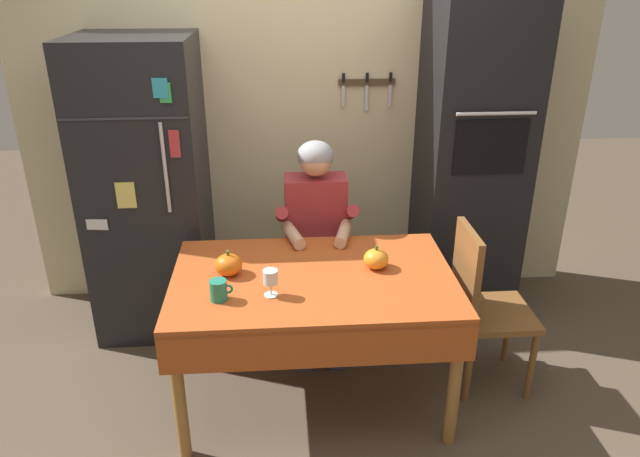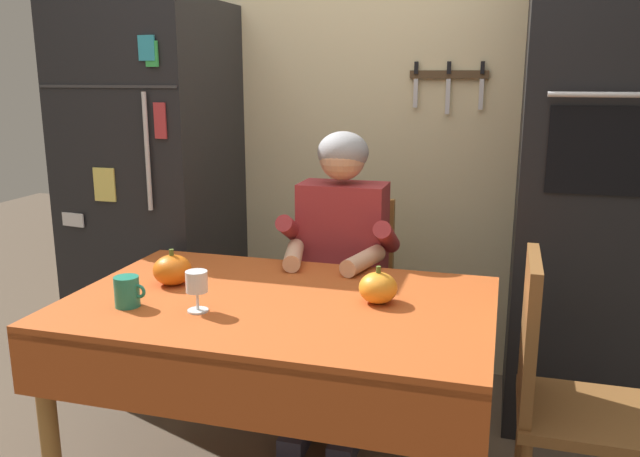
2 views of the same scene
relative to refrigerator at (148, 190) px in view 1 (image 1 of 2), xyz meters
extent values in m
plane|color=brown|center=(0.95, -0.96, -0.90)|extent=(10.00, 10.00, 0.00)
cube|color=beige|center=(1.00, 0.39, 0.40)|extent=(3.70, 0.10, 2.60)
cube|color=#4C3823|center=(1.37, 0.33, 0.57)|extent=(0.36, 0.02, 0.04)
cube|color=silver|center=(1.22, 0.32, 0.48)|extent=(0.02, 0.01, 0.13)
cube|color=black|center=(1.22, 0.32, 0.60)|extent=(0.02, 0.01, 0.06)
cube|color=silver|center=(1.37, 0.32, 0.47)|extent=(0.02, 0.01, 0.16)
cube|color=black|center=(1.37, 0.32, 0.60)|extent=(0.02, 0.01, 0.06)
cube|color=silver|center=(1.52, 0.32, 0.48)|extent=(0.02, 0.01, 0.14)
cube|color=black|center=(1.52, 0.32, 0.60)|extent=(0.02, 0.01, 0.06)
cube|color=black|center=(0.00, 0.00, 0.00)|extent=(0.68, 0.68, 1.80)
cylinder|color=silver|center=(0.19, -0.36, 0.25)|extent=(0.02, 0.02, 0.50)
cube|color=#333335|center=(0.00, -0.34, 0.52)|extent=(0.67, 0.01, 0.01)
cube|color=teal|center=(0.21, -0.35, 0.67)|extent=(0.08, 0.02, 0.10)
cube|color=#E5D666|center=(-0.04, -0.35, 0.10)|extent=(0.10, 0.01, 0.15)
cube|color=green|center=(0.23, -0.35, 0.65)|extent=(0.06, 0.02, 0.10)
cube|color=silver|center=(-0.22, -0.35, -0.07)|extent=(0.12, 0.02, 0.06)
cube|color=#B73338|center=(0.25, -0.35, 0.38)|extent=(0.06, 0.01, 0.15)
cube|color=black|center=(2.00, 0.04, 0.15)|extent=(0.60, 0.60, 2.10)
cube|color=black|center=(2.00, -0.26, 0.30)|extent=(0.42, 0.01, 0.32)
cylinder|color=silver|center=(2.00, -0.29, 0.50)|extent=(0.45, 0.02, 0.02)
cylinder|color=#9E6B33|center=(0.31, -1.25, -0.55)|extent=(0.06, 0.06, 0.70)
cylinder|color=#9E6B33|center=(0.31, -0.47, -0.55)|extent=(0.06, 0.06, 0.70)
cylinder|color=#9E6B33|center=(1.59, -1.25, -0.55)|extent=(0.06, 0.06, 0.70)
cylinder|color=#9E6B33|center=(1.59, -0.47, -0.55)|extent=(0.06, 0.06, 0.70)
cube|color=#B24C1E|center=(0.95, -0.86, -0.18)|extent=(1.40, 0.90, 0.04)
cube|color=#B24C1E|center=(0.95, -1.30, -0.28)|extent=(1.40, 0.01, 0.20)
cube|color=#9E6B33|center=(1.01, -0.17, -0.47)|extent=(0.40, 0.40, 0.04)
cube|color=#9E6B33|center=(1.01, 0.01, -0.21)|extent=(0.36, 0.04, 0.48)
cylinder|color=#9E6B33|center=(0.84, -0.34, -0.69)|extent=(0.04, 0.04, 0.41)
cylinder|color=#9E6B33|center=(0.84, 0.00, -0.69)|extent=(0.04, 0.04, 0.41)
cylinder|color=#9E6B33|center=(1.18, -0.34, -0.69)|extent=(0.04, 0.04, 0.41)
cylinder|color=#9E6B33|center=(1.18, 0.00, -0.69)|extent=(0.04, 0.04, 0.41)
cube|color=#38384C|center=(0.91, -0.55, -0.86)|extent=(0.10, 0.22, 0.08)
cube|color=#38384C|center=(1.11, -0.55, -0.86)|extent=(0.10, 0.22, 0.08)
cylinder|color=#38384C|center=(0.91, -0.49, -0.67)|extent=(0.09, 0.09, 0.38)
cylinder|color=#38384C|center=(1.11, -0.49, -0.67)|extent=(0.09, 0.09, 0.38)
cube|color=#38384C|center=(0.92, -0.33, -0.40)|extent=(0.12, 0.40, 0.11)
cube|color=#38384C|center=(1.10, -0.33, -0.40)|extent=(0.12, 0.40, 0.11)
cube|color=#9E2D33|center=(1.01, -0.21, -0.11)|extent=(0.36, 0.20, 0.48)
cylinder|color=#9E2D33|center=(0.81, -0.28, -0.07)|extent=(0.07, 0.26, 0.18)
cylinder|color=#9E2D33|center=(1.21, -0.28, -0.07)|extent=(0.07, 0.26, 0.18)
cylinder|color=#D8A884|center=(0.87, -0.45, -0.13)|extent=(0.13, 0.27, 0.07)
cylinder|color=#D8A884|center=(1.15, -0.45, -0.13)|extent=(0.13, 0.27, 0.07)
sphere|color=#D8A884|center=(1.01, -0.23, 0.24)|extent=(0.19, 0.19, 0.19)
ellipsoid|color=#99999E|center=(1.01, -0.22, 0.26)|extent=(0.21, 0.21, 0.17)
cube|color=brown|center=(1.93, -0.80, -0.47)|extent=(0.40, 0.40, 0.04)
cube|color=brown|center=(1.75, -0.80, -0.21)|extent=(0.04, 0.36, 0.48)
cylinder|color=brown|center=(2.10, -0.97, -0.69)|extent=(0.04, 0.04, 0.41)
cylinder|color=brown|center=(1.76, -0.97, -0.69)|extent=(0.04, 0.04, 0.41)
cylinder|color=brown|center=(2.10, -0.63, -0.69)|extent=(0.04, 0.04, 0.41)
cylinder|color=brown|center=(1.76, -0.63, -0.69)|extent=(0.04, 0.04, 0.41)
cylinder|color=#237F66|center=(0.50, -1.06, -0.11)|extent=(0.08, 0.08, 0.10)
torus|color=#237F66|center=(0.55, -1.06, -0.11)|extent=(0.05, 0.01, 0.05)
cylinder|color=white|center=(0.74, -1.04, -0.16)|extent=(0.07, 0.07, 0.01)
cylinder|color=white|center=(0.74, -1.04, -0.12)|extent=(0.01, 0.01, 0.06)
cylinder|color=white|center=(0.74, -1.04, -0.06)|extent=(0.07, 0.07, 0.07)
ellipsoid|color=orange|center=(0.53, -0.82, -0.11)|extent=(0.14, 0.14, 0.11)
cylinder|color=#4C6023|center=(0.53, -0.82, -0.04)|extent=(0.02, 0.02, 0.02)
ellipsoid|color=orange|center=(1.27, -0.80, -0.11)|extent=(0.13, 0.13, 0.10)
cylinder|color=#4C6023|center=(1.27, -0.80, -0.05)|extent=(0.02, 0.02, 0.02)
camera|label=1|loc=(0.79, -3.43, 1.25)|focal=33.20mm
camera|label=2|loc=(1.64, -2.78, 0.57)|focal=36.34mm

